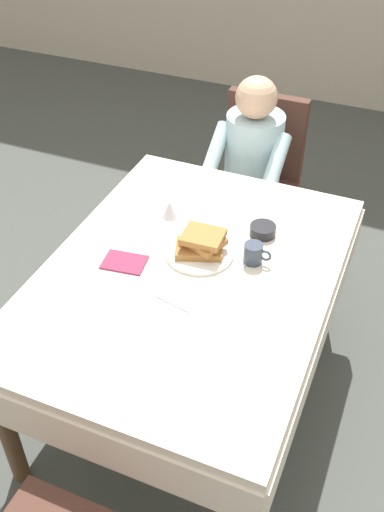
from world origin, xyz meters
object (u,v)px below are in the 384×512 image
at_px(diner_person, 251,161).
at_px(breakfast_stack, 201,243).
at_px(chair_diner, 258,169).
at_px(knife_right_of_plate, 242,268).
at_px(syrup_pitcher, 170,209).
at_px(cup_coffee, 254,253).
at_px(dining_table_main, 189,288).
at_px(bowl_butter, 263,230).
at_px(spoon_near_edge, 172,303).
at_px(plate_breakfast, 200,252).
at_px(fork_left_of_plate, 155,245).

relative_size(diner_person, breakfast_stack, 5.08).
height_order(chair_diner, knife_right_of_plate, chair_diner).
distance_m(diner_person, syrup_pitcher, 0.73).
xyz_separation_m(breakfast_stack, cup_coffee, (0.21, 0.03, -0.01)).
relative_size(breakfast_stack, knife_right_of_plate, 1.10).
bearing_deg(dining_table_main, chair_diner, 93.56).
height_order(cup_coffee, bowl_butter, cup_coffee).
distance_m(dining_table_main, spoon_near_edge, 0.21).
height_order(diner_person, cup_coffee, diner_person).
relative_size(plate_breakfast, spoon_near_edge, 1.87).
bearing_deg(breakfast_stack, knife_right_of_plate, -7.39).
bearing_deg(plate_breakfast, knife_right_of_plate, -6.01).
bearing_deg(breakfast_stack, dining_table_main, -92.68).
distance_m(chair_diner, diner_person, 0.21).
relative_size(dining_table_main, knife_right_of_plate, 7.62).
xyz_separation_m(syrup_pitcher, spoon_near_edge, (0.23, -0.50, -0.04)).
bearing_deg(dining_table_main, plate_breakfast, 89.34).
height_order(diner_person, breakfast_stack, diner_person).
bearing_deg(knife_right_of_plate, dining_table_main, 119.77).
xyz_separation_m(chair_diner, diner_person, (-0.00, -0.16, 0.14)).
height_order(dining_table_main, bowl_butter, bowl_butter).
relative_size(cup_coffee, syrup_pitcher, 1.41).
height_order(breakfast_stack, bowl_butter, breakfast_stack).
bearing_deg(dining_table_main, fork_left_of_plate, 153.52).
relative_size(dining_table_main, syrup_pitcher, 19.05).
distance_m(bowl_butter, spoon_near_edge, 0.56).
distance_m(bowl_butter, syrup_pitcher, 0.42).
xyz_separation_m(cup_coffee, bowl_butter, (-0.02, 0.19, -0.02)).
distance_m(fork_left_of_plate, knife_right_of_plate, 0.38).
bearing_deg(syrup_pitcher, dining_table_main, -54.41).
height_order(cup_coffee, spoon_near_edge, cup_coffee).
bearing_deg(cup_coffee, knife_right_of_plate, -113.71).
distance_m(cup_coffee, knife_right_of_plate, 0.07).
bearing_deg(chair_diner, cup_coffee, 105.86).
xyz_separation_m(cup_coffee, knife_right_of_plate, (-0.03, -0.06, -0.04)).
relative_size(breakfast_stack, fork_left_of_plate, 1.23).
xyz_separation_m(plate_breakfast, cup_coffee, (0.22, 0.04, 0.03)).
distance_m(plate_breakfast, bowl_butter, 0.30).
bearing_deg(chair_diner, knife_right_of_plate, 103.80).
distance_m(plate_breakfast, spoon_near_edge, 0.31).
bearing_deg(diner_person, chair_diner, -90.00).
bearing_deg(knife_right_of_plate, fork_left_of_plate, 93.60).
bearing_deg(syrup_pitcher, cup_coffee, -19.50).
xyz_separation_m(cup_coffee, syrup_pitcher, (-0.43, 0.15, -0.01)).
xyz_separation_m(diner_person, bowl_butter, (0.27, -0.68, 0.09)).
bearing_deg(chair_diner, diner_person, 90.00).
relative_size(dining_table_main, breakfast_stack, 6.91).
xyz_separation_m(plate_breakfast, knife_right_of_plate, (0.19, -0.02, -0.01)).
distance_m(diner_person, cup_coffee, 0.92).
xyz_separation_m(cup_coffee, spoon_near_edge, (-0.20, -0.34, -0.04)).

